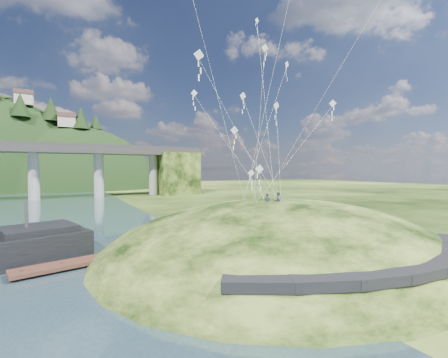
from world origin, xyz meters
TOP-DOWN VIEW (x-y plane):
  - ground at (0.00, 0.00)m, footprint 320.00×320.00m
  - grass_hill at (8.00, 2.00)m, footprint 36.00×32.00m
  - footpath at (7.46, -9.74)m, footprint 22.29×5.84m
  - wooden_dock at (-8.06, 6.55)m, footprint 12.51×4.43m
  - kite_flyers at (7.09, 1.63)m, footprint 1.77×0.88m
  - kite_swarm at (7.97, 3.76)m, footprint 20.38×15.01m

SIDE VIEW (x-z plane):
  - grass_hill at x=8.00m, z-range -8.00..5.00m
  - ground at x=0.00m, z-range 0.00..0.00m
  - wooden_dock at x=-8.06m, z-range -0.05..0.83m
  - footpath at x=7.46m, z-range 1.67..2.50m
  - kite_flyers at x=7.09m, z-range 4.96..6.66m
  - kite_swarm at x=7.97m, z-range 6.42..27.89m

